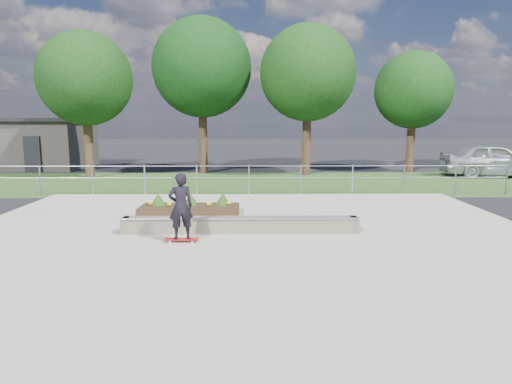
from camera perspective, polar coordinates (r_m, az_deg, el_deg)
ground at (r=10.31m, az=-1.02°, el=-7.37°), size 120.00×120.00×0.00m
grass_verge at (r=21.09m, az=-0.86°, el=1.15°), size 30.00×8.00×0.02m
concrete_slab at (r=10.31m, az=-1.02°, el=-7.21°), size 15.00×15.00×0.06m
fence at (r=17.52m, az=-0.90°, el=2.03°), size 20.06×0.06×1.20m
building at (r=31.26m, az=-27.57°, el=5.48°), size 8.40×5.40×3.00m
tree_far_left at (r=24.35m, az=-20.60°, el=13.08°), size 4.55×4.55×7.15m
tree_mid_left at (r=25.17m, az=-6.78°, el=15.15°), size 5.25×5.25×8.25m
tree_mid_right at (r=24.18m, az=6.49°, el=14.51°), size 4.90×4.90×7.70m
tree_far_right at (r=26.96m, az=19.08°, el=11.91°), size 4.20×4.20×6.60m
grind_ledge at (r=11.63m, az=-2.00°, el=-4.13°), size 6.00×0.44×0.43m
planter_bed at (r=14.09m, az=-8.27°, el=-1.97°), size 3.00×1.20×0.61m
skateboarder at (r=10.75m, az=-9.39°, el=-1.80°), size 0.80×0.52×1.65m
parked_car at (r=26.20m, az=27.52°, el=3.55°), size 5.23×2.50×1.72m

